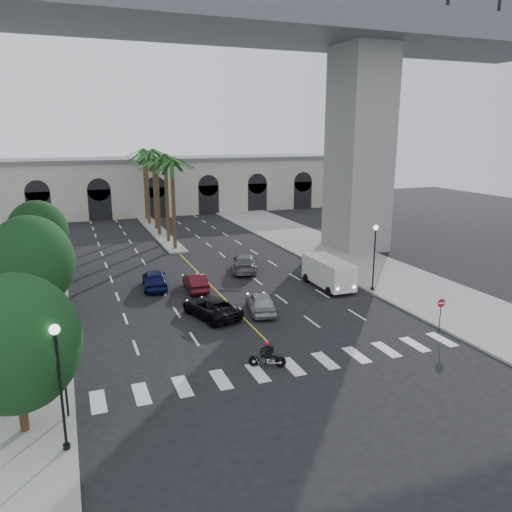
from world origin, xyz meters
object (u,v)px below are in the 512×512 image
Objects in this scene: car_a at (261,302)px; car_e at (155,279)px; traffic_signal_near at (63,366)px; car_d at (245,263)px; lamp_post_left_near at (59,377)px; car_c at (211,307)px; motorcycle_rider at (268,355)px; lamp_post_right at (374,252)px; lamp_post_left_far at (59,254)px; do_not_enter_sign at (441,308)px; pedestrian_b at (2,319)px; traffic_signal_far at (63,332)px; car_b at (195,282)px; cargo_van at (329,272)px.

car_e reaches higher than car_a.
car_d is at bearing 52.22° from traffic_signal_near.
lamp_post_left_near reaches higher than car_c.
lamp_post_right is at bearing 60.17° from motorcycle_rider.
lamp_post_left_far is 27.54m from do_not_enter_sign.
motorcycle_rider is at bearing 83.23° from car_a.
car_c is 2.68× the size of pedestrian_b.
car_e is (-15.83, 7.10, -2.44)m from lamp_post_right.
motorcycle_rider is at bearing 21.24° from lamp_post_left_near.
car_a is 16.48m from pedestrian_b.
car_c is (9.32, 5.79, -1.82)m from traffic_signal_far.
lamp_post_right is 25.02m from traffic_signal_near.
motorcycle_rider is 19.14m from car_d.
car_d is 20.83m from pedestrian_b.
motorcycle_rider is 1.01× the size of pedestrian_b.
cargo_van is at bearing 165.49° from car_b.
motorcycle_rider is 15.02m from cargo_van.
car_e reaches higher than car_c.
lamp_post_left_near is 2.84× the size of motorcycle_rider.
lamp_post_right is 0.97× the size of cargo_van.
car_d is (2.59, 10.44, 0.04)m from car_a.
pedestrian_b is 0.82× the size of do_not_enter_sign.
traffic_signal_near is 18.97m from car_e.
lamp_post_left_near reaches higher than motorcycle_rider.
car_b is (9.90, 18.42, -2.54)m from lamp_post_left_near.
lamp_post_right is 2.36× the size of do_not_enter_sign.
lamp_post_right is 23.62m from traffic_signal_far.
traffic_signal_near is 21.90m from do_not_enter_sign.
cargo_van reaches higher than car_d.
cargo_van is at bearing 140.38° from lamp_post_right.
motorcycle_rider is 0.46× the size of car_b.
car_a is 7.95m from cargo_van.
do_not_enter_sign is at bearing -37.21° from lamp_post_left_far.
motorcycle_rider is (10.09, 1.46, -1.85)m from traffic_signal_near.
car_a reaches higher than car_c.
pedestrian_b is at bearing 107.64° from traffic_signal_near.
lamp_post_left_far is 15.74m from car_d.
pedestrian_b is at bearing 104.19° from lamp_post_left_near.
car_e is at bearing 159.73° from cargo_van.
car_d is (15.39, 15.85, -1.74)m from traffic_signal_far.
lamp_post_left_near is 1.00× the size of lamp_post_left_far.
lamp_post_left_near is 2.88× the size of pedestrian_b.
traffic_signal_near is at bearing 74.49° from car_e.
traffic_signal_far is at bearing 90.00° from traffic_signal_near.
do_not_enter_sign is at bearing -95.96° from lamp_post_right.
traffic_signal_near is 4.00m from traffic_signal_far.
car_e is at bearing -26.95° from car_b.
lamp_post_right reaches higher than traffic_signal_far.
lamp_post_left_near is at bearing -90.88° from traffic_signal_far.
lamp_post_left_near is 17.73m from car_a.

